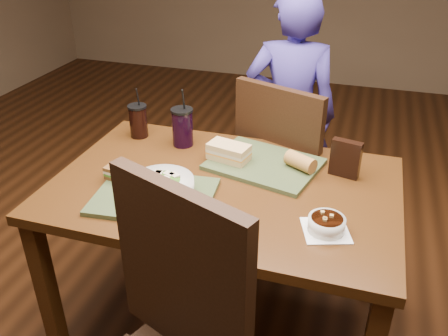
{
  "coord_description": "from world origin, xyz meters",
  "views": [
    {
      "loc": [
        0.46,
        -1.47,
        1.68
      ],
      "look_at": [
        0.0,
        0.0,
        0.82
      ],
      "focal_mm": 38.0,
      "sensor_mm": 36.0,
      "label": 1
    }
  ],
  "objects_px": {
    "cup_cola": "(138,121)",
    "tray_far": "(264,164)",
    "sandwich_far": "(229,152)",
    "soup_bowl": "(326,224)",
    "baguette_far": "(300,162)",
    "tray_near": "(154,196)",
    "salad_bowl": "(162,186)",
    "dining_table": "(224,204)",
    "baguette_near": "(169,214)",
    "diner": "(290,116)",
    "cup_berry": "(182,127)",
    "sandwich_near": "(120,172)",
    "chair_far": "(279,168)",
    "chip_bag": "(345,159)"
  },
  "relations": [
    {
      "from": "salad_bowl",
      "to": "baguette_near",
      "type": "relative_size",
      "value": 1.73
    },
    {
      "from": "sandwich_near",
      "to": "cup_berry",
      "type": "xyz_separation_m",
      "value": [
        0.11,
        0.37,
        0.04
      ]
    },
    {
      "from": "tray_near",
      "to": "salad_bowl",
      "type": "xyz_separation_m",
      "value": [
        0.03,
        0.0,
        0.05
      ]
    },
    {
      "from": "baguette_near",
      "to": "cup_cola",
      "type": "height_order",
      "value": "cup_cola"
    },
    {
      "from": "baguette_near",
      "to": "cup_berry",
      "type": "height_order",
      "value": "cup_berry"
    },
    {
      "from": "dining_table",
      "to": "soup_bowl",
      "type": "xyz_separation_m",
      "value": [
        0.4,
        -0.18,
        0.12
      ]
    },
    {
      "from": "soup_bowl",
      "to": "tray_near",
      "type": "bearing_deg",
      "value": 178.94
    },
    {
      "from": "dining_table",
      "to": "baguette_near",
      "type": "relative_size",
      "value": 9.85
    },
    {
      "from": "dining_table",
      "to": "chip_bag",
      "type": "bearing_deg",
      "value": 25.28
    },
    {
      "from": "salad_bowl",
      "to": "chip_bag",
      "type": "distance_m",
      "value": 0.71
    },
    {
      "from": "chair_far",
      "to": "salad_bowl",
      "type": "relative_size",
      "value": 4.41
    },
    {
      "from": "dining_table",
      "to": "soup_bowl",
      "type": "bearing_deg",
      "value": -24.27
    },
    {
      "from": "tray_far",
      "to": "sandwich_far",
      "type": "relative_size",
      "value": 2.31
    },
    {
      "from": "chair_far",
      "to": "baguette_near",
      "type": "height_order",
      "value": "chair_far"
    },
    {
      "from": "baguette_far",
      "to": "tray_near",
      "type": "bearing_deg",
      "value": -143.69
    },
    {
      "from": "chair_far",
      "to": "baguette_far",
      "type": "relative_size",
      "value": 8.22
    },
    {
      "from": "tray_far",
      "to": "soup_bowl",
      "type": "bearing_deg",
      "value": -51.49
    },
    {
      "from": "baguette_far",
      "to": "salad_bowl",
      "type": "bearing_deg",
      "value": -141.71
    },
    {
      "from": "diner",
      "to": "soup_bowl",
      "type": "xyz_separation_m",
      "value": [
        0.31,
        -1.09,
        0.1
      ]
    },
    {
      "from": "cup_cola",
      "to": "chip_bag",
      "type": "distance_m",
      "value": 0.93
    },
    {
      "from": "tray_near",
      "to": "baguette_near",
      "type": "xyz_separation_m",
      "value": [
        0.12,
        -0.14,
        0.04
      ]
    },
    {
      "from": "soup_bowl",
      "to": "cup_berry",
      "type": "xyz_separation_m",
      "value": [
        -0.68,
        0.45,
        0.06
      ]
    },
    {
      "from": "dining_table",
      "to": "diner",
      "type": "distance_m",
      "value": 0.91
    },
    {
      "from": "diner",
      "to": "baguette_near",
      "type": "xyz_separation_m",
      "value": [
        -0.18,
        -1.22,
        0.12
      ]
    },
    {
      "from": "tray_near",
      "to": "baguette_far",
      "type": "bearing_deg",
      "value": 36.31
    },
    {
      "from": "cup_berry",
      "to": "sandwich_near",
      "type": "bearing_deg",
      "value": -106.06
    },
    {
      "from": "tray_far",
      "to": "cup_berry",
      "type": "relative_size",
      "value": 1.61
    },
    {
      "from": "diner",
      "to": "cup_cola",
      "type": "xyz_separation_m",
      "value": [
        -0.59,
        -0.61,
        0.15
      ]
    },
    {
      "from": "soup_bowl",
      "to": "baguette_near",
      "type": "distance_m",
      "value": 0.51
    },
    {
      "from": "soup_bowl",
      "to": "tray_far",
      "type": "bearing_deg",
      "value": 128.51
    },
    {
      "from": "tray_near",
      "to": "sandwich_near",
      "type": "bearing_deg",
      "value": 158.41
    },
    {
      "from": "diner",
      "to": "dining_table",
      "type": "bearing_deg",
      "value": 77.86
    },
    {
      "from": "tray_far",
      "to": "sandwich_far",
      "type": "height_order",
      "value": "sandwich_far"
    },
    {
      "from": "tray_far",
      "to": "sandwich_near",
      "type": "relative_size",
      "value": 3.68
    },
    {
      "from": "salad_bowl",
      "to": "dining_table",
      "type": "bearing_deg",
      "value": 43.94
    },
    {
      "from": "sandwich_far",
      "to": "chip_bag",
      "type": "bearing_deg",
      "value": 4.39
    },
    {
      "from": "diner",
      "to": "baguette_far",
      "type": "distance_m",
      "value": 0.76
    },
    {
      "from": "soup_bowl",
      "to": "chip_bag",
      "type": "distance_m",
      "value": 0.39
    },
    {
      "from": "salad_bowl",
      "to": "tray_near",
      "type": "bearing_deg",
      "value": -178.59
    },
    {
      "from": "salad_bowl",
      "to": "sandwich_near",
      "type": "xyz_separation_m",
      "value": [
        -0.2,
        0.07,
        -0.01
      ]
    },
    {
      "from": "tray_far",
      "to": "salad_bowl",
      "type": "bearing_deg",
      "value": -129.36
    },
    {
      "from": "tray_far",
      "to": "baguette_far",
      "type": "relative_size",
      "value": 3.44
    },
    {
      "from": "cup_cola",
      "to": "tray_far",
      "type": "bearing_deg",
      "value": -9.86
    },
    {
      "from": "tray_near",
      "to": "tray_far",
      "type": "height_order",
      "value": "same"
    },
    {
      "from": "dining_table",
      "to": "salad_bowl",
      "type": "distance_m",
      "value": 0.29
    },
    {
      "from": "tray_near",
      "to": "soup_bowl",
      "type": "distance_m",
      "value": 0.62
    },
    {
      "from": "diner",
      "to": "salad_bowl",
      "type": "bearing_deg",
      "value": 69.62
    },
    {
      "from": "salad_bowl",
      "to": "chip_bag",
      "type": "height_order",
      "value": "chip_bag"
    },
    {
      "from": "diner",
      "to": "baguette_near",
      "type": "relative_size",
      "value": 10.25
    },
    {
      "from": "soup_bowl",
      "to": "cup_cola",
      "type": "bearing_deg",
      "value": 152.35
    }
  ]
}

